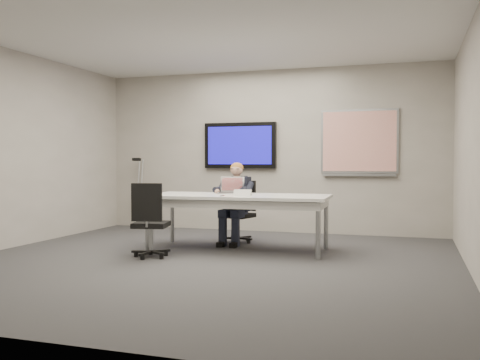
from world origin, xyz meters
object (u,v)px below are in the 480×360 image
(office_chair_far, at_px, (239,223))
(office_chair_near, at_px, (150,234))
(seated_person, at_px, (234,211))
(laptop, at_px, (230,189))
(conference_table, at_px, (238,201))

(office_chair_far, relative_size, office_chair_near, 0.98)
(seated_person, distance_m, laptop, 0.40)
(conference_table, bearing_deg, seated_person, 112.20)
(conference_table, bearing_deg, laptop, 123.82)
(office_chair_far, xyz_separation_m, office_chair_near, (-0.66, -1.61, 0.01))
(office_chair_near, xyz_separation_m, laptop, (0.67, 1.17, 0.53))
(seated_person, bearing_deg, office_chair_near, -110.34)
(office_chair_far, relative_size, seated_person, 0.77)
(office_chair_near, bearing_deg, seated_person, -127.53)
(laptop, bearing_deg, seated_person, 72.49)
(conference_table, distance_m, office_chair_far, 0.84)
(conference_table, height_order, office_chair_far, office_chair_far)
(conference_table, distance_m, seated_person, 0.57)
(conference_table, relative_size, seated_person, 2.08)
(conference_table, relative_size, office_chair_near, 2.64)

